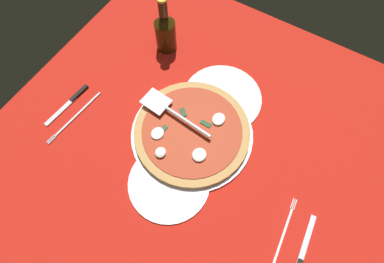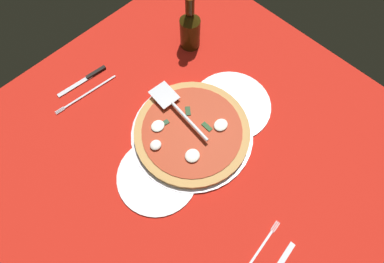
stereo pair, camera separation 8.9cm
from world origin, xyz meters
TOP-DOWN VIEW (x-y plane):
  - ground_plane at (0.00, 0.00)cm, footprint 115.63×115.63cm
  - pizza_pan at (1.88, 2.39)cm, footprint 36.40×36.40cm
  - dinner_plate_left at (-14.25, -0.21)cm, footprint 22.87×22.87cm
  - dinner_plate_right at (17.61, 0.76)cm, footprint 24.90×24.90cm
  - pizza at (1.79, 2.37)cm, footprint 34.23×34.23cm
  - pizza_server at (3.21, 10.11)cm, footprint 7.04×24.08cm
  - place_setting_near at (-11.95, -36.05)cm, footprint 22.64×14.84cm
  - place_setting_far at (-10.25, 38.59)cm, footprint 23.16×13.11cm
  - beer_bottle at (25.87, 27.28)cm, footprint 6.80×6.80cm

SIDE VIEW (x-z plane):
  - ground_plane at x=0.00cm, z-range -0.80..0.00cm
  - place_setting_near at x=-11.95cm, z-range -0.35..1.05cm
  - place_setting_far at x=-10.25cm, z-range -0.35..1.05cm
  - dinner_plate_left at x=-14.25cm, z-range 0.00..1.00cm
  - dinner_plate_right at x=17.61cm, z-range 0.00..1.00cm
  - pizza_pan at x=1.88cm, z-range 0.00..1.17cm
  - pizza at x=1.79cm, z-range 0.52..3.92cm
  - pizza_server at x=3.21cm, z-range 4.40..5.40cm
  - beer_bottle at x=25.87cm, z-range -2.44..18.47cm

